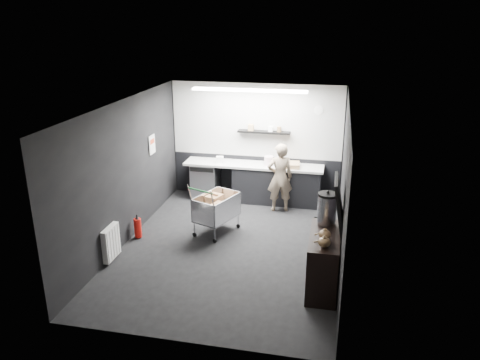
# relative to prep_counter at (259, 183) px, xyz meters

# --- Properties ---
(floor) EXTENTS (5.50, 5.50, 0.00)m
(floor) POSITION_rel_prep_counter_xyz_m (-0.14, -2.42, -0.46)
(floor) COLOR black
(floor) RESTS_ON ground
(ceiling) EXTENTS (5.50, 5.50, 0.00)m
(ceiling) POSITION_rel_prep_counter_xyz_m (-0.14, -2.42, 2.24)
(ceiling) COLOR silver
(ceiling) RESTS_ON wall_back
(wall_back) EXTENTS (5.50, 0.00, 5.50)m
(wall_back) POSITION_rel_prep_counter_xyz_m (-0.14, 0.33, 0.89)
(wall_back) COLOR black
(wall_back) RESTS_ON floor
(wall_front) EXTENTS (5.50, 0.00, 5.50)m
(wall_front) POSITION_rel_prep_counter_xyz_m (-0.14, -5.17, 0.89)
(wall_front) COLOR black
(wall_front) RESTS_ON floor
(wall_left) EXTENTS (0.00, 5.50, 5.50)m
(wall_left) POSITION_rel_prep_counter_xyz_m (-2.14, -2.42, 0.89)
(wall_left) COLOR black
(wall_left) RESTS_ON floor
(wall_right) EXTENTS (0.00, 5.50, 5.50)m
(wall_right) POSITION_rel_prep_counter_xyz_m (1.86, -2.42, 0.89)
(wall_right) COLOR black
(wall_right) RESTS_ON floor
(kitchen_wall_panel) EXTENTS (3.95, 0.02, 1.70)m
(kitchen_wall_panel) POSITION_rel_prep_counter_xyz_m (-0.14, 0.31, 1.39)
(kitchen_wall_panel) COLOR beige
(kitchen_wall_panel) RESTS_ON wall_back
(dado_panel) EXTENTS (3.95, 0.02, 1.00)m
(dado_panel) POSITION_rel_prep_counter_xyz_m (-0.14, 0.31, 0.04)
(dado_panel) COLOR black
(dado_panel) RESTS_ON wall_back
(floating_shelf) EXTENTS (1.20, 0.22, 0.04)m
(floating_shelf) POSITION_rel_prep_counter_xyz_m (0.06, 0.20, 1.16)
(floating_shelf) COLOR black
(floating_shelf) RESTS_ON wall_back
(wall_clock) EXTENTS (0.20, 0.03, 0.20)m
(wall_clock) POSITION_rel_prep_counter_xyz_m (1.26, 0.30, 1.69)
(wall_clock) COLOR white
(wall_clock) RESTS_ON wall_back
(poster) EXTENTS (0.02, 0.30, 0.40)m
(poster) POSITION_rel_prep_counter_xyz_m (-2.12, -1.12, 1.09)
(poster) COLOR silver
(poster) RESTS_ON wall_left
(poster_red_band) EXTENTS (0.02, 0.22, 0.10)m
(poster_red_band) POSITION_rel_prep_counter_xyz_m (-2.11, -1.12, 1.16)
(poster_red_band) COLOR #B83217
(poster_red_band) RESTS_ON poster
(radiator) EXTENTS (0.10, 0.50, 0.60)m
(radiator) POSITION_rel_prep_counter_xyz_m (-2.08, -3.32, -0.11)
(radiator) COLOR white
(radiator) RESTS_ON wall_left
(ceiling_strip) EXTENTS (2.40, 0.20, 0.04)m
(ceiling_strip) POSITION_rel_prep_counter_xyz_m (-0.14, -0.57, 2.21)
(ceiling_strip) COLOR white
(ceiling_strip) RESTS_ON ceiling
(prep_counter) EXTENTS (3.20, 0.61, 0.90)m
(prep_counter) POSITION_rel_prep_counter_xyz_m (0.00, 0.00, 0.00)
(prep_counter) COLOR black
(prep_counter) RESTS_ON floor
(person) EXTENTS (0.65, 0.51, 1.55)m
(person) POSITION_rel_prep_counter_xyz_m (0.54, -0.45, 0.32)
(person) COLOR #BFB197
(person) RESTS_ON floor
(shopping_cart) EXTENTS (0.91, 1.17, 1.07)m
(shopping_cart) POSITION_rel_prep_counter_xyz_m (-0.55, -1.83, 0.05)
(shopping_cart) COLOR silver
(shopping_cart) RESTS_ON floor
(sideboard) EXTENTS (0.53, 1.23, 1.85)m
(sideboard) POSITION_rel_prep_counter_xyz_m (1.62, -3.40, 0.13)
(sideboard) COLOR black
(sideboard) RESTS_ON floor
(fire_extinguisher) EXTENTS (0.14, 0.14, 0.47)m
(fire_extinguisher) POSITION_rel_prep_counter_xyz_m (-1.99, -2.39, -0.23)
(fire_extinguisher) COLOR red
(fire_extinguisher) RESTS_ON floor
(cardboard_box) EXTENTS (0.53, 0.43, 0.10)m
(cardboard_box) POSITION_rel_prep_counter_xyz_m (0.68, -0.05, 0.49)
(cardboard_box) COLOR tan
(cardboard_box) RESTS_ON prep_counter
(pink_tub) EXTENTS (0.21, 0.21, 0.21)m
(pink_tub) POSITION_rel_prep_counter_xyz_m (0.22, 0.00, 0.55)
(pink_tub) COLOR silver
(pink_tub) RESTS_ON prep_counter
(white_container) EXTENTS (0.19, 0.16, 0.15)m
(white_container) POSITION_rel_prep_counter_xyz_m (-0.92, -0.05, 0.52)
(white_container) COLOR white
(white_container) RESTS_ON prep_counter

